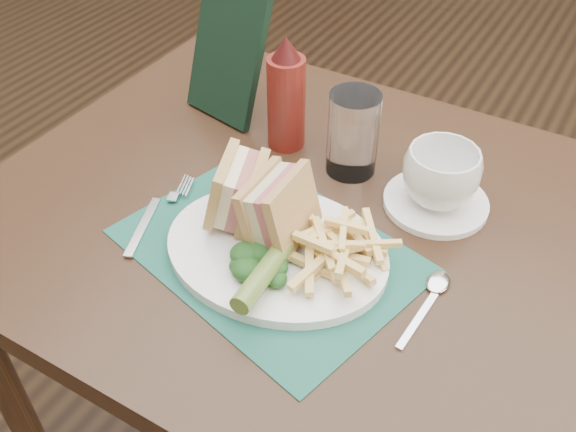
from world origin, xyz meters
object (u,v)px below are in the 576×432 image
object	(u,v)px
sandwich_half_b	(265,203)
coffee_cup	(441,176)
table_main	(295,362)
placemat	(268,250)
saucer	(436,202)
plate	(276,250)
drinking_glass	(353,134)
sandwich_half_a	(222,187)
check_presenter	(228,51)
ketchup_bottle	(286,93)

from	to	relation	value
sandwich_half_b	coffee_cup	xyz separation A→B (m)	(0.17, 0.19, -0.02)
table_main	placemat	size ratio (longest dim) A/B	2.38
placemat	saucer	distance (m)	0.26
sandwich_half_b	saucer	size ratio (longest dim) A/B	0.67
plate	drinking_glass	distance (m)	0.23
sandwich_half_a	saucer	size ratio (longest dim) A/B	0.63
coffee_cup	check_presenter	xyz separation A→B (m)	(-0.40, 0.07, 0.06)
sandwich_half_b	drinking_glass	world-z (taller)	drinking_glass
saucer	coffee_cup	world-z (taller)	coffee_cup
coffee_cup	drinking_glass	xyz separation A→B (m)	(-0.14, 0.02, 0.01)
coffee_cup	ketchup_bottle	size ratio (longest dim) A/B	0.58
drinking_glass	sandwich_half_b	bearing A→B (deg)	-97.65
check_presenter	plate	bearing A→B (deg)	-35.34
sandwich_half_a	sandwich_half_b	distance (m)	0.07
ketchup_bottle	placemat	bearing A→B (deg)	-65.11
saucer	table_main	bearing A→B (deg)	-149.15
plate	coffee_cup	size ratio (longest dim) A/B	2.80
sandwich_half_b	check_presenter	world-z (taller)	check_presenter
ketchup_bottle	check_presenter	world-z (taller)	check_presenter
coffee_cup	drinking_glass	size ratio (longest dim) A/B	0.82
table_main	coffee_cup	bearing A→B (deg)	30.85
plate	placemat	bearing A→B (deg)	168.15
saucer	placemat	bearing A→B (deg)	-128.18
sandwich_half_a	table_main	bearing A→B (deg)	30.36
plate	coffee_cup	distance (m)	0.25
placemat	drinking_glass	distance (m)	0.23
table_main	sandwich_half_b	world-z (taller)	sandwich_half_b
saucer	coffee_cup	distance (m)	0.05
sandwich_half_a	sandwich_half_b	xyz separation A→B (m)	(0.07, -0.00, 0.00)
placemat	check_presenter	world-z (taller)	check_presenter
saucer	check_presenter	xyz separation A→B (m)	(-0.40, 0.07, 0.11)
sandwich_half_a	ketchup_bottle	xyz separation A→B (m)	(-0.02, 0.21, 0.03)
plate	coffee_cup	world-z (taller)	coffee_cup
table_main	plate	world-z (taller)	plate
check_presenter	sandwich_half_b	bearing A→B (deg)	-36.67
saucer	drinking_glass	distance (m)	0.16
drinking_glass	sandwich_half_a	bearing A→B (deg)	-115.32
saucer	plate	bearing A→B (deg)	-125.38
table_main	drinking_glass	xyz separation A→B (m)	(0.03, 0.12, 0.44)
sandwich_half_a	drinking_glass	bearing A→B (deg)	44.24
table_main	sandwich_half_b	distance (m)	0.45
plate	sandwich_half_b	size ratio (longest dim) A/B	3.00
table_main	sandwich_half_a	world-z (taller)	sandwich_half_a
plate	sandwich_half_b	bearing A→B (deg)	143.95
ketchup_bottle	sandwich_half_b	bearing A→B (deg)	-66.39
sandwich_half_a	drinking_glass	xyz separation A→B (m)	(0.10, 0.20, -0.00)
table_main	sandwich_half_b	size ratio (longest dim) A/B	9.01
sandwich_half_b	drinking_glass	distance (m)	0.20
coffee_cup	table_main	bearing A→B (deg)	-149.15
plate	drinking_glass	world-z (taller)	drinking_glass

